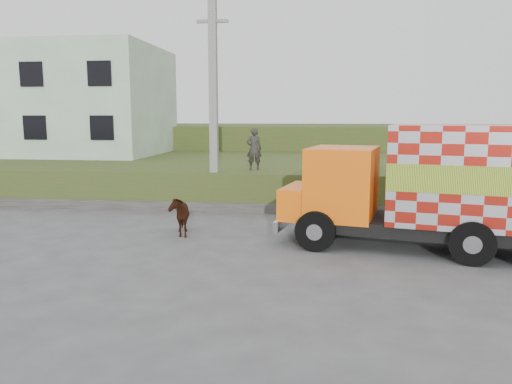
# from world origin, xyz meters

# --- Properties ---
(ground) EXTENTS (120.00, 120.00, 0.00)m
(ground) POSITION_xyz_m (0.00, 0.00, 0.00)
(ground) COLOR #474749
(ground) RESTS_ON ground
(embankment) EXTENTS (40.00, 12.00, 1.50)m
(embankment) POSITION_xyz_m (0.00, 10.00, 0.75)
(embankment) COLOR #2C511B
(embankment) RESTS_ON ground
(embankment_far) EXTENTS (40.00, 12.00, 3.00)m
(embankment_far) POSITION_xyz_m (0.00, 22.00, 1.50)
(embankment_far) COLOR #2C511B
(embankment_far) RESTS_ON ground
(retaining_strip) EXTENTS (16.00, 0.50, 0.40)m
(retaining_strip) POSITION_xyz_m (-2.00, 4.20, 0.20)
(retaining_strip) COLOR #595651
(retaining_strip) RESTS_ON ground
(building) EXTENTS (10.00, 8.00, 6.00)m
(building) POSITION_xyz_m (-11.00, 13.00, 4.50)
(building) COLOR silver
(building) RESTS_ON embankment
(utility_pole) EXTENTS (1.20, 0.30, 8.00)m
(utility_pole) POSITION_xyz_m (-1.00, 4.60, 4.08)
(utility_pole) COLOR gray
(utility_pole) RESTS_ON ground
(cargo_truck) EXTENTS (8.10, 4.09, 3.46)m
(cargo_truck) POSITION_xyz_m (6.31, -0.54, 1.78)
(cargo_truck) COLOR black
(cargo_truck) RESTS_ON ground
(cow) EXTENTS (1.14, 1.64, 1.26)m
(cow) POSITION_xyz_m (-1.28, 0.39, 0.63)
(cow) COLOR black
(cow) RESTS_ON ground
(pedestrian) EXTENTS (0.68, 0.51, 1.71)m
(pedestrian) POSITION_xyz_m (0.43, 5.70, 2.35)
(pedestrian) COLOR #2A2625
(pedestrian) RESTS_ON embankment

